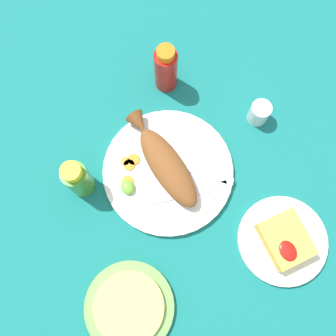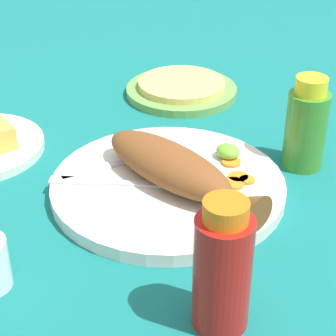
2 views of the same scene
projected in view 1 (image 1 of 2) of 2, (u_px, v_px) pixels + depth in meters
The scene contains 17 objects.
ground_plane at pixel (168, 172), 0.93m from camera, with size 4.00×4.00×0.00m, color #146B66.
main_plate at pixel (168, 171), 0.92m from camera, with size 0.32×0.32×0.02m, color silver.
fried_fish at pixel (165, 162), 0.89m from camera, with size 0.27×0.10×0.05m.
fork_near at pixel (201, 173), 0.91m from camera, with size 0.13×0.15×0.00m.
fork_far at pixel (195, 192), 0.89m from camera, with size 0.05×0.18×0.00m.
carrot_slice_near at pixel (134, 159), 0.91m from camera, with size 0.03×0.03×0.00m, color orange.
carrot_slice_mid at pixel (129, 165), 0.91m from camera, with size 0.03×0.03×0.00m, color orange.
carrot_slice_far at pixel (125, 161), 0.91m from camera, with size 0.02×0.02×0.00m, color orange.
carrot_slice_extra at pixel (128, 181), 0.90m from camera, with size 0.03×0.03×0.00m, color orange.
lime_wedge_main at pixel (128, 188), 0.89m from camera, with size 0.04×0.03×0.02m, color #6BB233.
hot_sauce_bottle_red at pixel (166, 69), 0.93m from camera, with size 0.06×0.06×0.15m.
hot_sauce_bottle_green at pixel (78, 179), 0.86m from camera, with size 0.06×0.06×0.14m.
salt_cup at pixel (259, 113), 0.94m from camera, with size 0.05×0.05×0.06m.
side_plate_fries at pixel (282, 240), 0.87m from camera, with size 0.21×0.21×0.01m, color silver.
fries_pile at pixel (286, 240), 0.85m from camera, with size 0.11×0.09×0.04m.
tortilla_plate at pixel (129, 307), 0.83m from camera, with size 0.20×0.20×0.01m, color #6B9E4C.
tortilla_stack at pixel (129, 307), 0.82m from camera, with size 0.16×0.16×0.01m, color #E0C666.
Camera 1 is at (0.22, -0.10, 0.89)m, focal length 40.00 mm.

